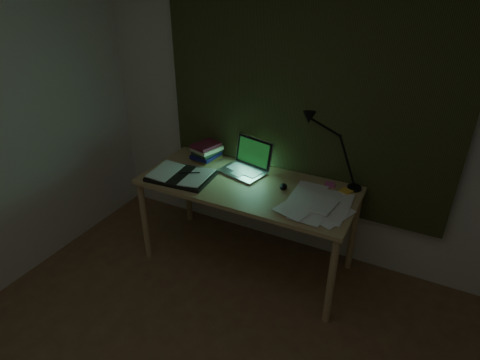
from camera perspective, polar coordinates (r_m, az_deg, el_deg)
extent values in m
cube|color=silver|center=(3.03, 9.28, 10.57)|extent=(3.50, 0.00, 2.50)
cube|color=#2E3118|center=(2.94, 9.33, 14.07)|extent=(2.20, 0.06, 2.00)
ellipsoid|color=black|center=(2.90, 6.20, -0.95)|extent=(0.07, 0.10, 0.03)
cube|color=yellow|center=(2.94, 14.84, -1.59)|extent=(0.10, 0.10, 0.02)
cube|color=#DA549B|center=(3.00, 12.64, -0.63)|extent=(0.09, 0.09, 0.02)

